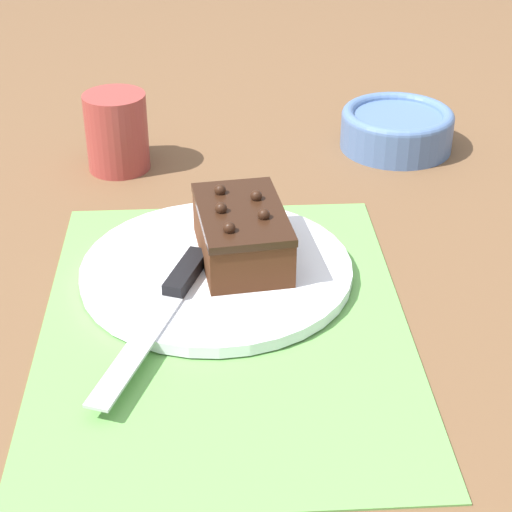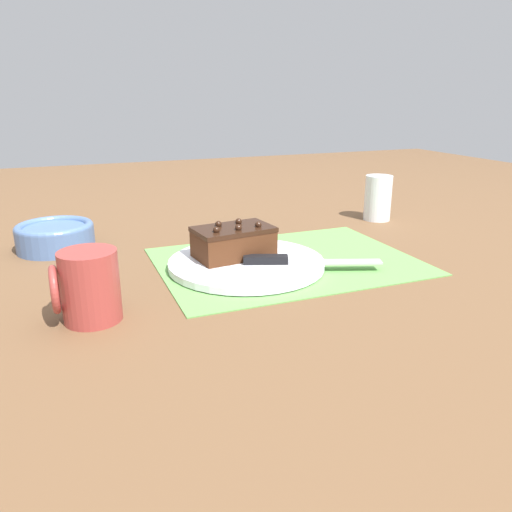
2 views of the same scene
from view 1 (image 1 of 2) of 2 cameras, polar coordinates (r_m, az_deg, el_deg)
ground_plane at (r=0.80m, az=-2.08°, el=-4.62°), size 3.00×3.00×0.00m
placemat_woven at (r=0.80m, az=-2.08°, el=-4.50°), size 0.46×0.34×0.00m
cake_plate at (r=0.86m, az=-2.65°, el=-0.94°), size 0.27×0.27×0.01m
chocolate_cake at (r=0.86m, az=-0.96°, el=1.53°), size 0.15×0.10×0.06m
serving_knife at (r=0.81m, az=-5.70°, el=-2.69°), size 0.23×0.10×0.01m
small_bowl at (r=1.16m, az=9.37°, el=8.44°), size 0.15×0.15×0.05m
coffee_mug at (r=1.09m, az=-9.25°, el=8.23°), size 0.09×0.08×0.10m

